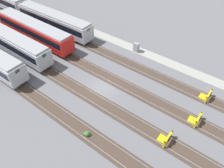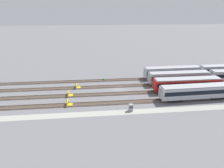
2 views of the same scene
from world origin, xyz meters
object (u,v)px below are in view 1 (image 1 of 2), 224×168
Objects in this scene: subway_car_front_row_left_inner at (11,42)px; bumper_stop_near_inner_track at (196,119)px; weed_clump at (87,134)px; bumper_stop_middle_track at (166,139)px; subway_car_front_row_rightmost at (54,21)px; bumper_stop_nearest_track at (206,96)px; subway_car_front_row_right_inner at (34,30)px; electrical_cabinet at (136,47)px.

subway_car_front_row_left_inner is 8.97× the size of bumper_stop_near_inner_track.
subway_car_front_row_left_inner is at bearing 8.68° from bumper_stop_near_inner_track.
bumper_stop_near_inner_track is 13.40m from weed_clump.
weed_clump is (7.66, 4.91, -0.27)m from bumper_stop_middle_track.
bumper_stop_near_inner_track is at bearing -133.97° from weed_clump.
weed_clump is (-21.86, 14.44, -1.80)m from subway_car_front_row_rightmost.
bumper_stop_near_inner_track is 2.18× the size of weed_clump.
bumper_stop_nearest_track is at bearing -121.65° from weed_clump.
bumper_stop_middle_track is (-29.52, -0.02, -1.53)m from subway_car_front_row_left_inner.
bumper_stop_near_inner_track is 5.01m from bumper_stop_middle_track.
subway_car_front_row_left_inner is at bearing 90.00° from subway_car_front_row_right_inner.
electrical_cabinet is (-16.85, -3.73, -1.24)m from subway_car_front_row_rightmost.
electrical_cabinet is at bearing -74.56° from weed_clump.
bumper_stop_nearest_track is (-30.74, -9.52, -1.53)m from subway_car_front_row_left_inner.
electrical_cabinet reaches higher than bumper_stop_middle_track.
subway_car_front_row_left_inner and subway_car_front_row_right_inner have the same top height.
subway_car_front_row_right_inner is at bearing -0.13° from bumper_stop_near_inner_track.
subway_car_front_row_right_inner is (0.00, -4.83, 0.00)m from subway_car_front_row_left_inner.
subway_car_front_row_left_inner is 32.22m from bumper_stop_nearest_track.
subway_car_front_row_right_inner is 11.26× the size of electrical_cabinet.
bumper_stop_nearest_track is 1.25× the size of electrical_cabinet.
weed_clump is (-21.86, 4.88, -1.80)m from subway_car_front_row_left_inner.
bumper_stop_nearest_track is (-30.74, -4.69, -1.53)m from subway_car_front_row_right_inner.
bumper_stop_middle_track is 18.34m from electrical_cabinet.
electrical_cabinet reaches higher than bumper_stop_near_inner_track.
subway_car_front_row_rightmost is 9.03× the size of bumper_stop_middle_track.
subway_car_front_row_left_inner is 9.56m from subway_car_front_row_rightmost.
subway_car_front_row_rightmost is at bearing -90.00° from subway_car_front_row_right_inner.
subway_car_front_row_rightmost is (0.00, -4.73, 0.00)m from subway_car_front_row_right_inner.
bumper_stop_nearest_track is at bearing -97.32° from bumper_stop_middle_track.
bumper_stop_nearest_track is 1.00× the size of bumper_stop_middle_track.
bumper_stop_nearest_track is 16.92m from weed_clump.
subway_car_front_row_left_inner is 9.00× the size of bumper_stop_nearest_track.
bumper_stop_middle_track reaches higher than weed_clump.
subway_car_front_row_rightmost is 11.29× the size of electrical_cabinet.
subway_car_front_row_rightmost is 9.02× the size of bumper_stop_nearest_track.
bumper_stop_nearest_track is 2.18× the size of weed_clump.
subway_car_front_row_rightmost reaches higher than bumper_stop_near_inner_track.
bumper_stop_middle_track is 9.10m from weed_clump.
bumper_stop_nearest_track and bumper_stop_middle_track have the same top height.
subway_car_front_row_right_inner reaches higher than bumper_stop_near_inner_track.
subway_car_front_row_left_inner is at bearing 38.26° from electrical_cabinet.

